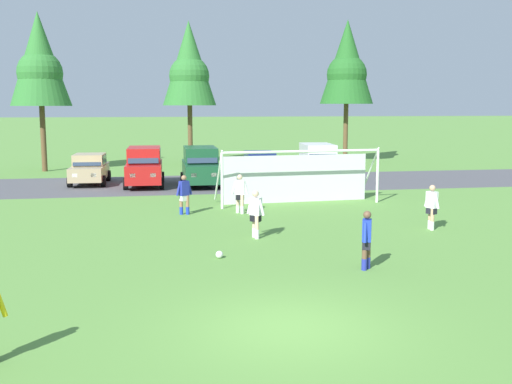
# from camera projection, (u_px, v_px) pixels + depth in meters

# --- Properties ---
(ground_plane) EXTENTS (400.00, 400.00, 0.00)m
(ground_plane) POSITION_uv_depth(u_px,v_px,m) (215.00, 206.00, 26.93)
(ground_plane) COLOR #598C3D
(parking_lot_strip) EXTENTS (52.00, 8.40, 0.01)m
(parking_lot_strip) POSITION_uv_depth(u_px,v_px,m) (201.00, 184.00, 34.64)
(parking_lot_strip) COLOR #4C4C51
(parking_lot_strip) RESTS_ON ground
(soccer_ball) EXTENTS (0.22, 0.22, 0.22)m
(soccer_ball) POSITION_uv_depth(u_px,v_px,m) (219.00, 255.00, 17.84)
(soccer_ball) COLOR white
(soccer_ball) RESTS_ON ground
(soccer_goal) EXTENTS (7.53, 2.45, 2.57)m
(soccer_goal) POSITION_uv_depth(u_px,v_px,m) (297.00, 175.00, 27.77)
(soccer_goal) COLOR white
(soccer_goal) RESTS_ON ground
(player_striker_near) EXTENTS (0.58, 0.58, 1.64)m
(player_striker_near) POSITION_uv_depth(u_px,v_px,m) (256.00, 214.00, 20.44)
(player_striker_near) COLOR beige
(player_striker_near) RESTS_ON ground
(player_midfield_center) EXTENTS (0.72, 0.38, 1.64)m
(player_midfield_center) POSITION_uv_depth(u_px,v_px,m) (240.00, 194.00, 25.10)
(player_midfield_center) COLOR beige
(player_midfield_center) RESTS_ON ground
(player_defender_far) EXTENTS (0.38, 0.73, 1.64)m
(player_defender_far) POSITION_uv_depth(u_px,v_px,m) (432.00, 207.00, 21.84)
(player_defender_far) COLOR tan
(player_defender_far) RESTS_ON ground
(player_winger_left) EXTENTS (0.43, 0.68, 1.64)m
(player_winger_left) POSITION_uv_depth(u_px,v_px,m) (367.00, 240.00, 16.54)
(player_winger_left) COLOR brown
(player_winger_left) RESTS_ON ground
(player_winger_right) EXTENTS (0.71, 0.41, 1.64)m
(player_winger_right) POSITION_uv_depth(u_px,v_px,m) (184.00, 195.00, 24.84)
(player_winger_right) COLOR #936B4C
(player_winger_right) RESTS_ON ground
(parked_car_slot_far_left) EXTENTS (2.16, 4.27, 1.72)m
(parked_car_slot_far_left) POSITION_uv_depth(u_px,v_px,m) (90.00, 169.00, 34.41)
(parked_car_slot_far_left) COLOR tan
(parked_car_slot_far_left) RESTS_ON ground
(parked_car_slot_left) EXTENTS (2.23, 4.65, 2.16)m
(parked_car_slot_left) POSITION_uv_depth(u_px,v_px,m) (144.00, 166.00, 33.54)
(parked_car_slot_left) COLOR red
(parked_car_slot_left) RESTS_ON ground
(parked_car_slot_center_left) EXTENTS (2.16, 4.61, 2.16)m
(parked_car_slot_center_left) POSITION_uv_depth(u_px,v_px,m) (201.00, 166.00, 33.70)
(parked_car_slot_center_left) COLOR #194C2D
(parked_car_slot_center_left) RESTS_ON ground
(parked_car_slot_center) EXTENTS (2.13, 4.25, 1.72)m
(parked_car_slot_center) POSITION_uv_depth(u_px,v_px,m) (260.00, 166.00, 36.12)
(parked_car_slot_center) COLOR navy
(parked_car_slot_center) RESTS_ON ground
(parked_car_slot_center_right) EXTENTS (2.38, 4.72, 2.16)m
(parked_car_slot_center_right) POSITION_uv_depth(u_px,v_px,m) (318.00, 161.00, 36.38)
(parked_car_slot_center_right) COLOR silver
(parked_car_slot_center_right) RESTS_ON ground
(tree_left_edge) EXTENTS (3.98, 3.98, 10.62)m
(tree_left_edge) POSITION_uv_depth(u_px,v_px,m) (40.00, 62.00, 40.09)
(tree_left_edge) COLOR brown
(tree_left_edge) RESTS_ON ground
(tree_mid_left) EXTENTS (4.01, 4.01, 10.69)m
(tree_mid_left) POSITION_uv_depth(u_px,v_px,m) (189.00, 66.00, 45.02)
(tree_mid_left) COLOR brown
(tree_mid_left) RESTS_ON ground
(tree_center_back) EXTENTS (4.12, 4.12, 10.98)m
(tree_center_back) POSITION_uv_depth(u_px,v_px,m) (347.00, 65.00, 46.54)
(tree_center_back) COLOR brown
(tree_center_back) RESTS_ON ground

